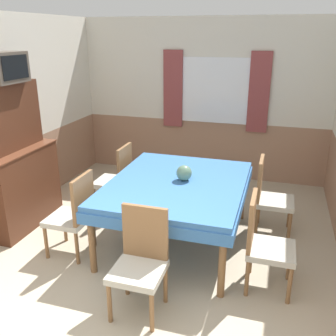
{
  "coord_description": "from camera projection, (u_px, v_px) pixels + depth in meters",
  "views": [
    {
      "loc": [
        1.26,
        -1.81,
        2.35
      ],
      "look_at": [
        0.11,
        1.96,
        0.92
      ],
      "focal_mm": 40.0,
      "sensor_mm": 36.0,
      "label": 1
    }
  ],
  "objects": [
    {
      "name": "wall_left",
      "position": [
        10.0,
        119.0,
        4.81
      ],
      "size": [
        0.05,
        4.66,
        2.6
      ],
      "color": "silver",
      "rests_on": "ground_plane"
    },
    {
      "name": "chair_right_near",
      "position": [
        264.0,
        241.0,
        3.53
      ],
      "size": [
        0.44,
        0.44,
        0.95
      ],
      "rotation": [
        0.0,
        0.0,
        4.71
      ],
      "color": "brown",
      "rests_on": "ground_plane"
    },
    {
      "name": "chair_right_far",
      "position": [
        269.0,
        195.0,
        4.54
      ],
      "size": [
        0.44,
        0.44,
        0.95
      ],
      "rotation": [
        0.0,
        0.0,
        4.71
      ],
      "color": "brown",
      "rests_on": "ground_plane"
    },
    {
      "name": "chair_left_near",
      "position": [
        74.0,
        213.0,
        4.08
      ],
      "size": [
        0.44,
        0.44,
        0.95
      ],
      "rotation": [
        0.0,
        0.0,
        1.57
      ],
      "color": "brown",
      "rests_on": "ground_plane"
    },
    {
      "name": "dining_table",
      "position": [
        177.0,
        190.0,
        4.25
      ],
      "size": [
        1.52,
        1.85,
        0.77
      ],
      "color": "#386BA8",
      "rests_on": "ground_plane"
    },
    {
      "name": "chair_head_near",
      "position": [
        141.0,
        259.0,
        3.25
      ],
      "size": [
        0.44,
        0.44,
        0.95
      ],
      "rotation": [
        0.0,
        0.0,
        3.14
      ],
      "color": "brown",
      "rests_on": "ground_plane"
    },
    {
      "name": "tv",
      "position": [
        5.0,
        68.0,
        4.24
      ],
      "size": [
        0.29,
        0.52,
        0.35
      ],
      "color": "#51473D",
      "rests_on": "sideboard"
    },
    {
      "name": "chair_left_far",
      "position": [
        117.0,
        177.0,
        5.09
      ],
      "size": [
        0.44,
        0.44,
        0.95
      ],
      "rotation": [
        0.0,
        0.0,
        1.57
      ],
      "color": "brown",
      "rests_on": "ground_plane"
    },
    {
      "name": "sideboard",
      "position": [
        16.0,
        169.0,
        4.64
      ],
      "size": [
        0.46,
        1.12,
        1.8
      ],
      "color": "#4C2819",
      "rests_on": "ground_plane"
    },
    {
      "name": "vase",
      "position": [
        184.0,
        173.0,
        4.22
      ],
      "size": [
        0.18,
        0.18,
        0.18
      ],
      "color": "slate",
      "rests_on": "dining_table"
    },
    {
      "name": "wall_back",
      "position": [
        203.0,
        100.0,
        6.18
      ],
      "size": [
        4.48,
        0.1,
        2.6
      ],
      "color": "silver",
      "rests_on": "ground_plane"
    }
  ]
}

